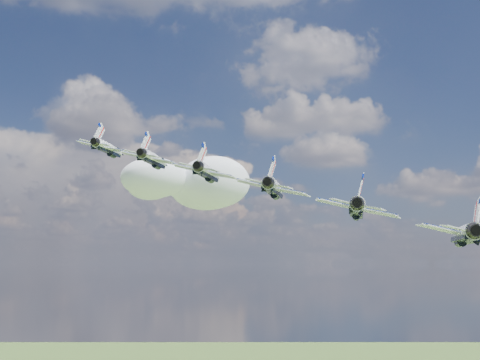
{
  "coord_description": "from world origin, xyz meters",
  "views": [
    {
      "loc": [
        23.88,
        -73.57,
        128.57
      ],
      "look_at": [
        25.86,
        10.16,
        140.34
      ],
      "focal_mm": 45.0,
      "sensor_mm": 36.0,
      "label": 1
    }
  ],
  "objects_px": {
    "jet_1": "(155,159)",
    "jet_2": "(209,172)",
    "jet_4": "(358,208)",
    "jet_3": "(275,188)",
    "jet_5": "(464,234)",
    "jet_0": "(110,149)"
  },
  "relations": [
    {
      "from": "jet_3",
      "to": "jet_4",
      "type": "bearing_deg",
      "value": -31.3
    },
    {
      "from": "jet_0",
      "to": "jet_3",
      "type": "relative_size",
      "value": 1.0
    },
    {
      "from": "jet_4",
      "to": "jet_0",
      "type": "bearing_deg",
      "value": 148.7
    },
    {
      "from": "jet_4",
      "to": "jet_2",
      "type": "bearing_deg",
      "value": 148.7
    },
    {
      "from": "jet_1",
      "to": "jet_4",
      "type": "relative_size",
      "value": 1.0
    },
    {
      "from": "jet_0",
      "to": "jet_4",
      "type": "height_order",
      "value": "jet_0"
    },
    {
      "from": "jet_1",
      "to": "jet_5",
      "type": "distance_m",
      "value": 52.43
    },
    {
      "from": "jet_2",
      "to": "jet_5",
      "type": "relative_size",
      "value": 1.0
    },
    {
      "from": "jet_2",
      "to": "jet_3",
      "type": "height_order",
      "value": "jet_2"
    },
    {
      "from": "jet_3",
      "to": "jet_4",
      "type": "distance_m",
      "value": 13.11
    },
    {
      "from": "jet_4",
      "to": "jet_3",
      "type": "bearing_deg",
      "value": 148.7
    },
    {
      "from": "jet_0",
      "to": "jet_2",
      "type": "distance_m",
      "value": 26.22
    },
    {
      "from": "jet_0",
      "to": "jet_1",
      "type": "bearing_deg",
      "value": -31.3
    },
    {
      "from": "jet_3",
      "to": "jet_4",
      "type": "relative_size",
      "value": 1.0
    },
    {
      "from": "jet_5",
      "to": "jet_1",
      "type": "bearing_deg",
      "value": 148.7
    },
    {
      "from": "jet_1",
      "to": "jet_2",
      "type": "distance_m",
      "value": 13.11
    },
    {
      "from": "jet_1",
      "to": "jet_5",
      "type": "relative_size",
      "value": 1.0
    },
    {
      "from": "jet_5",
      "to": "jet_2",
      "type": "bearing_deg",
      "value": 148.7
    },
    {
      "from": "jet_1",
      "to": "jet_4",
      "type": "height_order",
      "value": "jet_1"
    },
    {
      "from": "jet_3",
      "to": "jet_5",
      "type": "distance_m",
      "value": 26.22
    },
    {
      "from": "jet_4",
      "to": "jet_5",
      "type": "height_order",
      "value": "jet_4"
    },
    {
      "from": "jet_2",
      "to": "jet_4",
      "type": "relative_size",
      "value": 1.0
    }
  ]
}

